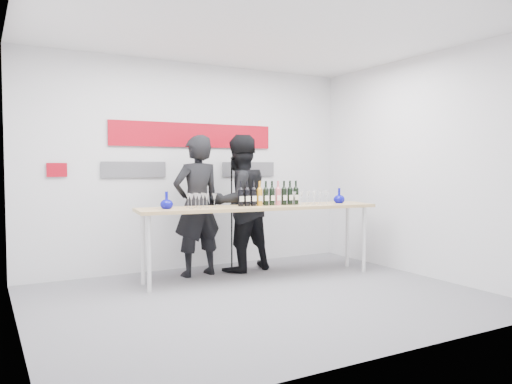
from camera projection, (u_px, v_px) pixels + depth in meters
ground at (261, 298)px, 5.68m from camera, size 5.00×5.00×0.00m
back_wall at (194, 166)px, 7.34m from camera, size 5.00×0.04×3.00m
signage at (191, 145)px, 7.27m from camera, size 3.38×0.02×0.79m
tasting_table at (260, 211)px, 6.64m from camera, size 3.29×1.02×0.97m
wine_bottles at (269, 193)px, 6.70m from camera, size 0.89×0.18×0.33m
decanter_left at (167, 200)px, 6.18m from camera, size 0.16×0.16×0.21m
decanter_right at (339, 196)px, 7.12m from camera, size 0.16×0.16×0.21m
glasses_left at (200, 201)px, 6.30m from camera, size 0.36×0.26×0.18m
glasses_right at (307, 198)px, 6.89m from camera, size 0.56×0.28×0.18m
presenter_left at (197, 206)px, 6.79m from camera, size 0.75×0.54×1.92m
presenter_right at (239, 203)px, 7.10m from camera, size 1.05×0.88×1.94m
mic_stand at (232, 237)px, 7.06m from camera, size 0.19×0.19×1.63m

